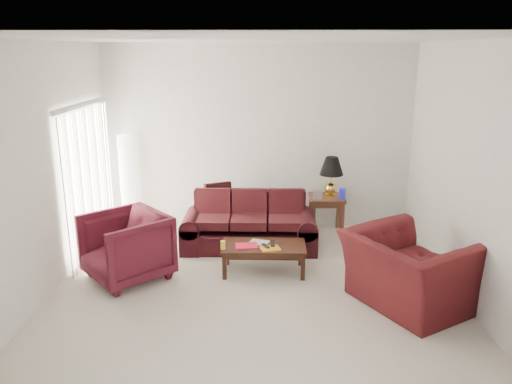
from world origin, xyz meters
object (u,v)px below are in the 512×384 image
Objects in this scene: end_table at (326,214)px; armchair_right at (409,271)px; armchair_left at (126,247)px; coffee_table at (264,258)px; sofa at (249,222)px; floor_lamp at (127,183)px.

end_table is 2.50m from armchair_right.
armchair_left is 0.74× the size of armchair_right.
coffee_table is at bearing 55.06° from armchair_left.
armchair_left is 1.81m from coffee_table.
sofa is at bearing -150.38° from end_table.
floor_lamp is 1.23× the size of armchair_right.
floor_lamp is 4.64m from armchair_right.
armchair_right is 1.18× the size of coffee_table.
armchair_left is at bearing 48.07° from armchair_right.
end_table is at bearing 81.86° from coffee_table.
coffee_table is (0.22, -0.85, -0.21)m from sofa.
armchair_right is (3.92, -2.46, -0.38)m from floor_lamp.
armchair_right is at bearing -2.13° from coffee_table.
armchair_right is (1.91, -1.71, 0.02)m from sofa.
armchair_right reaches higher than sofa.
floor_lamp is 1.92m from armchair_left.
floor_lamp is (-3.24, 0.05, 0.50)m from end_table.
armchair_left is (-2.78, -1.78, 0.14)m from end_table.
floor_lamp is at bearing 179.12° from end_table.
sofa is 1.89m from armchair_left.
sofa is 2.18m from floor_lamp.
floor_lamp reaches higher than sofa.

